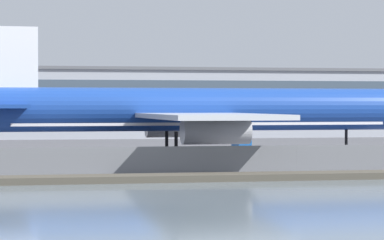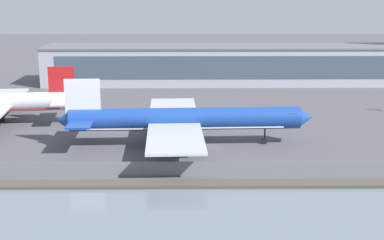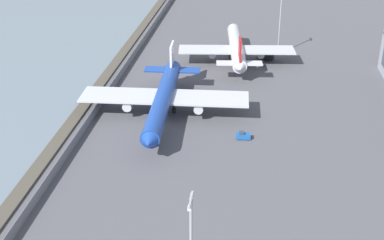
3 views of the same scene
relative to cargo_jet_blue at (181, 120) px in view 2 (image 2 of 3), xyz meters
The scene contains 6 objects.
ground_plane 7.16m from the cargo_jet_blue, 10.95° to the right, with size 500.00×500.00×0.00m, color #4C4C51.
shoreline_seawall 22.58m from the cargo_jet_blue, 76.64° to the right, with size 320.00×3.00×0.50m.
perimeter_fence 18.13m from the cargo_jet_blue, 73.28° to the right, with size 280.00×0.10×2.33m.
cargo_jet_blue is the anchor object (origin of this frame).
baggage_tug 22.57m from the cargo_jet_blue, 63.75° to the left, with size 1.77×3.28×1.80m.
terminal_building 69.40m from the cargo_jet_blue, 76.83° to the left, with size 117.10×17.52×11.72m.
Camera 2 is at (-4.08, -96.25, 29.01)m, focal length 50.00 mm.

